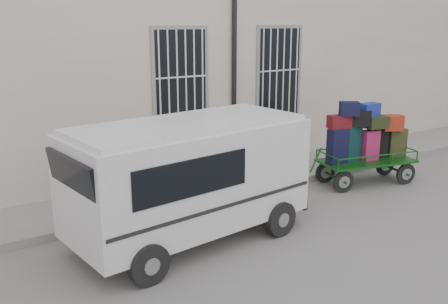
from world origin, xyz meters
TOP-DOWN VIEW (x-y plane):
  - ground at (0.00, 0.00)m, footprint 80.00×80.00m
  - building at (0.00, 5.50)m, footprint 24.00×5.15m
  - sidewalk at (0.00, 2.20)m, footprint 24.00×1.70m
  - luggage_cart at (2.93, 0.69)m, footprint 2.51×1.38m
  - van at (-1.78, 0.18)m, footprint 4.13×2.16m

SIDE VIEW (x-z plane):
  - ground at x=0.00m, z-range 0.00..0.00m
  - sidewalk at x=0.00m, z-range 0.00..0.15m
  - luggage_cart at x=2.93m, z-range 0.01..1.89m
  - van at x=-1.78m, z-range 0.15..2.15m
  - building at x=0.00m, z-range 0.00..6.00m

